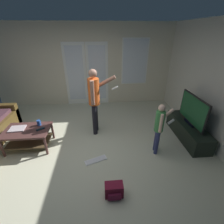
{
  "coord_description": "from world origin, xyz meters",
  "views": [
    {
      "loc": [
        0.46,
        -2.48,
        2.29
      ],
      "look_at": [
        0.7,
        0.41,
        0.78
      ],
      "focal_mm": 25.09,
      "sensor_mm": 36.0,
      "label": 1
    }
  ],
  "objects_px": {
    "flat_screen_tv": "(193,110)",
    "person_adult": "(95,97)",
    "coffee_table": "(28,134)",
    "tv_remote_black": "(40,129)",
    "loose_keyboard": "(96,160)",
    "tv_stand": "(188,130)",
    "cup_near_edge": "(39,123)",
    "backpack": "(114,190)",
    "person_child": "(160,125)",
    "laptop_closed": "(17,129)"
  },
  "relations": [
    {
      "from": "backpack",
      "to": "tv_remote_black",
      "type": "relative_size",
      "value": 1.66
    },
    {
      "from": "flat_screen_tv",
      "to": "loose_keyboard",
      "type": "height_order",
      "value": "flat_screen_tv"
    },
    {
      "from": "tv_stand",
      "to": "tv_remote_black",
      "type": "bearing_deg",
      "value": -178.93
    },
    {
      "from": "person_child",
      "to": "backpack",
      "type": "distance_m",
      "value": 1.45
    },
    {
      "from": "loose_keyboard",
      "to": "tv_stand",
      "type": "bearing_deg",
      "value": 15.28
    },
    {
      "from": "tv_stand",
      "to": "flat_screen_tv",
      "type": "xyz_separation_m",
      "value": [
        -0.0,
        0.0,
        0.53
      ]
    },
    {
      "from": "backpack",
      "to": "tv_remote_black",
      "type": "bearing_deg",
      "value": 137.88
    },
    {
      "from": "backpack",
      "to": "loose_keyboard",
      "type": "bearing_deg",
      "value": 110.81
    },
    {
      "from": "person_adult",
      "to": "laptop_closed",
      "type": "height_order",
      "value": "person_adult"
    },
    {
      "from": "loose_keyboard",
      "to": "tv_remote_black",
      "type": "bearing_deg",
      "value": 155.02
    },
    {
      "from": "person_adult",
      "to": "loose_keyboard",
      "type": "distance_m",
      "value": 1.38
    },
    {
      "from": "person_child",
      "to": "loose_keyboard",
      "type": "bearing_deg",
      "value": -172.68
    },
    {
      "from": "flat_screen_tv",
      "to": "tv_remote_black",
      "type": "relative_size",
      "value": 5.79
    },
    {
      "from": "cup_near_edge",
      "to": "tv_remote_black",
      "type": "xyz_separation_m",
      "value": [
        0.08,
        -0.18,
        -0.05
      ]
    },
    {
      "from": "flat_screen_tv",
      "to": "cup_near_edge",
      "type": "distance_m",
      "value": 3.4
    },
    {
      "from": "cup_near_edge",
      "to": "tv_stand",
      "type": "bearing_deg",
      "value": -1.95
    },
    {
      "from": "flat_screen_tv",
      "to": "backpack",
      "type": "xyz_separation_m",
      "value": [
        -1.88,
        -1.36,
        -0.61
      ]
    },
    {
      "from": "person_adult",
      "to": "tv_remote_black",
      "type": "height_order",
      "value": "person_adult"
    },
    {
      "from": "tv_stand",
      "to": "cup_near_edge",
      "type": "bearing_deg",
      "value": 178.05
    },
    {
      "from": "tv_stand",
      "to": "backpack",
      "type": "bearing_deg",
      "value": -144.25
    },
    {
      "from": "person_child",
      "to": "coffee_table",
      "type": "bearing_deg",
      "value": 171.86
    },
    {
      "from": "tv_stand",
      "to": "person_adult",
      "type": "xyz_separation_m",
      "value": [
        -2.16,
        0.42,
        0.76
      ]
    },
    {
      "from": "tv_stand",
      "to": "person_adult",
      "type": "height_order",
      "value": "person_adult"
    },
    {
      "from": "coffee_table",
      "to": "flat_screen_tv",
      "type": "relative_size",
      "value": 0.94
    },
    {
      "from": "person_adult",
      "to": "backpack",
      "type": "height_order",
      "value": "person_adult"
    },
    {
      "from": "person_child",
      "to": "cup_near_edge",
      "type": "xyz_separation_m",
      "value": [
        -2.49,
        0.55,
        -0.15
      ]
    },
    {
      "from": "coffee_table",
      "to": "person_child",
      "type": "xyz_separation_m",
      "value": [
        2.7,
        -0.39,
        0.33
      ]
    },
    {
      "from": "loose_keyboard",
      "to": "person_adult",
      "type": "bearing_deg",
      "value": 89.43
    },
    {
      "from": "backpack",
      "to": "flat_screen_tv",
      "type": "bearing_deg",
      "value": 35.84
    },
    {
      "from": "laptop_closed",
      "to": "person_adult",
      "type": "bearing_deg",
      "value": 10.63
    },
    {
      "from": "laptop_closed",
      "to": "cup_near_edge",
      "type": "bearing_deg",
      "value": 12.92
    },
    {
      "from": "loose_keyboard",
      "to": "laptop_closed",
      "type": "xyz_separation_m",
      "value": [
        -1.63,
        0.59,
        0.45
      ]
    },
    {
      "from": "loose_keyboard",
      "to": "flat_screen_tv",
      "type": "bearing_deg",
      "value": 15.38
    },
    {
      "from": "flat_screen_tv",
      "to": "person_adult",
      "type": "height_order",
      "value": "person_adult"
    },
    {
      "from": "coffee_table",
      "to": "backpack",
      "type": "bearing_deg",
      "value": -37.24
    },
    {
      "from": "person_child",
      "to": "loose_keyboard",
      "type": "relative_size",
      "value": 2.4
    },
    {
      "from": "backpack",
      "to": "cup_near_edge",
      "type": "height_order",
      "value": "cup_near_edge"
    },
    {
      "from": "coffee_table",
      "to": "person_adult",
      "type": "distance_m",
      "value": 1.64
    },
    {
      "from": "coffee_table",
      "to": "person_adult",
      "type": "relative_size",
      "value": 0.58
    },
    {
      "from": "loose_keyboard",
      "to": "cup_near_edge",
      "type": "bearing_deg",
      "value": 149.86
    },
    {
      "from": "coffee_table",
      "to": "person_adult",
      "type": "xyz_separation_m",
      "value": [
        1.44,
        0.46,
        0.62
      ]
    },
    {
      "from": "flat_screen_tv",
      "to": "person_child",
      "type": "relative_size",
      "value": 0.9
    },
    {
      "from": "coffee_table",
      "to": "flat_screen_tv",
      "type": "height_order",
      "value": "flat_screen_tv"
    },
    {
      "from": "person_child",
      "to": "loose_keyboard",
      "type": "xyz_separation_m",
      "value": [
        -1.26,
        -0.16,
        -0.65
      ]
    },
    {
      "from": "coffee_table",
      "to": "tv_remote_black",
      "type": "bearing_deg",
      "value": -3.21
    },
    {
      "from": "cup_near_edge",
      "to": "tv_remote_black",
      "type": "distance_m",
      "value": 0.2
    },
    {
      "from": "tv_stand",
      "to": "laptop_closed",
      "type": "distance_m",
      "value": 3.82
    },
    {
      "from": "flat_screen_tv",
      "to": "person_adult",
      "type": "xyz_separation_m",
      "value": [
        -2.16,
        0.41,
        0.23
      ]
    },
    {
      "from": "loose_keyboard",
      "to": "laptop_closed",
      "type": "bearing_deg",
      "value": 160.27
    },
    {
      "from": "backpack",
      "to": "loose_keyboard",
      "type": "relative_size",
      "value": 0.62
    }
  ]
}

